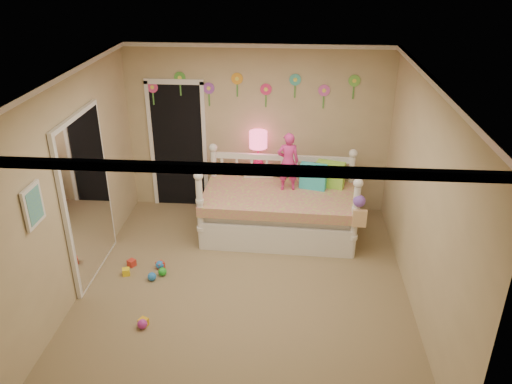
# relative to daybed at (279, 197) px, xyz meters

# --- Properties ---
(floor) EXTENTS (4.00, 4.50, 0.01)m
(floor) POSITION_rel_daybed_xyz_m (-0.37, -1.38, -0.60)
(floor) COLOR #7F684C
(floor) RESTS_ON ground
(ceiling) EXTENTS (4.00, 4.50, 0.01)m
(ceiling) POSITION_rel_daybed_xyz_m (-0.37, -1.38, 2.00)
(ceiling) COLOR white
(ceiling) RESTS_ON floor
(back_wall) EXTENTS (4.00, 0.01, 2.60)m
(back_wall) POSITION_rel_daybed_xyz_m (-0.37, 0.87, 0.70)
(back_wall) COLOR tan
(back_wall) RESTS_ON floor
(left_wall) EXTENTS (0.01, 4.50, 2.60)m
(left_wall) POSITION_rel_daybed_xyz_m (-2.37, -1.38, 0.70)
(left_wall) COLOR tan
(left_wall) RESTS_ON floor
(right_wall) EXTENTS (0.01, 4.50, 2.60)m
(right_wall) POSITION_rel_daybed_xyz_m (1.63, -1.38, 0.70)
(right_wall) COLOR tan
(right_wall) RESTS_ON floor
(crown_molding) EXTENTS (4.00, 4.50, 0.06)m
(crown_molding) POSITION_rel_daybed_xyz_m (-0.37, -1.38, 1.97)
(crown_molding) COLOR white
(crown_molding) RESTS_ON ceiling
(daybed) EXTENTS (2.24, 1.26, 1.19)m
(daybed) POSITION_rel_daybed_xyz_m (0.00, 0.00, 0.00)
(daybed) COLOR white
(daybed) RESTS_ON floor
(pillow_turquoise) EXTENTS (0.40, 0.22, 0.38)m
(pillow_turquoise) POSITION_rel_daybed_xyz_m (0.48, 0.20, 0.26)
(pillow_turquoise) COLOR #2AD3D1
(pillow_turquoise) RESTS_ON daybed
(pillow_lime) EXTENTS (0.43, 0.27, 0.38)m
(pillow_lime) POSITION_rel_daybed_xyz_m (0.73, 0.28, 0.26)
(pillow_lime) COLOR #97E245
(pillow_lime) RESTS_ON daybed
(child) EXTENTS (0.33, 0.23, 0.86)m
(child) POSITION_rel_daybed_xyz_m (0.11, 0.15, 0.50)
(child) COLOR #DD328E
(child) RESTS_ON daybed
(nightstand) EXTENTS (0.48, 0.39, 0.75)m
(nightstand) POSITION_rel_daybed_xyz_m (-0.35, 0.69, -0.22)
(nightstand) COLOR white
(nightstand) RESTS_ON floor
(table_lamp) EXTENTS (0.27, 0.27, 0.60)m
(table_lamp) POSITION_rel_daybed_xyz_m (-0.35, 0.69, 0.54)
(table_lamp) COLOR #F02077
(table_lamp) RESTS_ON nightstand
(closet_doorway) EXTENTS (0.90, 0.04, 2.07)m
(closet_doorway) POSITION_rel_daybed_xyz_m (-1.62, 0.85, 0.44)
(closet_doorway) COLOR black
(closet_doorway) RESTS_ON back_wall
(flower_decals) EXTENTS (3.40, 0.02, 0.50)m
(flower_decals) POSITION_rel_daybed_xyz_m (-0.46, 0.86, 1.34)
(flower_decals) COLOR #B2668C
(flower_decals) RESTS_ON back_wall
(mirror_closet) EXTENTS (0.07, 1.30, 2.10)m
(mirror_closet) POSITION_rel_daybed_xyz_m (-2.33, -1.08, 0.45)
(mirror_closet) COLOR white
(mirror_closet) RESTS_ON left_wall
(wall_picture) EXTENTS (0.05, 0.34, 0.42)m
(wall_picture) POSITION_rel_daybed_xyz_m (-2.34, -2.28, 0.95)
(wall_picture) COLOR white
(wall_picture) RESTS_ON left_wall
(hanging_bag) EXTENTS (0.20, 0.16, 0.36)m
(hanging_bag) POSITION_rel_daybed_xyz_m (1.05, -0.61, 0.13)
(hanging_bag) COLOR beige
(hanging_bag) RESTS_ON daybed
(toy_scatter) EXTENTS (1.01, 1.42, 0.11)m
(toy_scatter) POSITION_rel_daybed_xyz_m (-1.57, -1.55, -0.54)
(toy_scatter) COLOR #996666
(toy_scatter) RESTS_ON floor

